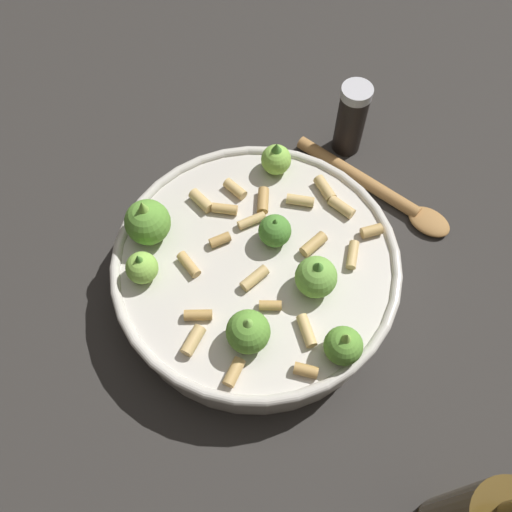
{
  "coord_description": "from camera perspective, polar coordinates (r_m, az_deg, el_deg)",
  "views": [
    {
      "loc": [
        -0.26,
        0.07,
        0.56
      ],
      "look_at": [
        0.0,
        0.0,
        0.07
      ],
      "focal_mm": 38.81,
      "sensor_mm": 36.0,
      "label": 1
    }
  ],
  "objects": [
    {
      "name": "pepper_shaker",
      "position": [
        0.7,
        9.78,
        13.75
      ],
      "size": [
        0.04,
        0.04,
        0.1
      ],
      "color": "black",
      "rests_on": "ground"
    },
    {
      "name": "cooking_pan",
      "position": [
        0.59,
        -0.09,
        -1.44
      ],
      "size": [
        0.3,
        0.3,
        0.12
      ],
      "color": "beige",
      "rests_on": "ground"
    },
    {
      "name": "wooden_spoon",
      "position": [
        0.7,
        12.7,
        6.53
      ],
      "size": [
        0.19,
        0.15,
        0.02
      ],
      "color": "#9E703D",
      "rests_on": "ground"
    },
    {
      "name": "ground_plane",
      "position": [
        0.62,
        -0.0,
        -2.91
      ],
      "size": [
        2.4,
        2.4,
        0.0
      ],
      "primitive_type": "plane",
      "color": "#2D2B28"
    }
  ]
}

